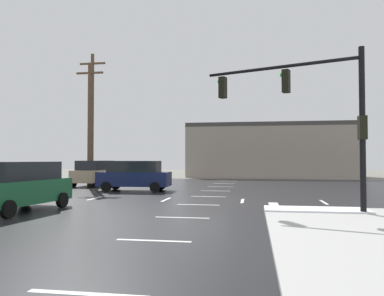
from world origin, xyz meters
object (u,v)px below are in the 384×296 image
(utility_pole_far, at_px, (89,122))
(utility_pole_distant, at_px, (92,117))
(suv_tan, at_px, (95,172))
(suv_green, at_px, (18,185))
(suv_navy, at_px, (134,175))
(traffic_signal_mast, at_px, (313,104))

(utility_pole_far, bearing_deg, utility_pole_distant, 106.75)
(suv_tan, relative_size, utility_pole_far, 0.50)
(suv_green, bearing_deg, suv_tan, 18.47)
(suv_navy, bearing_deg, utility_pole_distant, -45.00)
(suv_tan, xyz_separation_m, suv_navy, (4.76, -4.48, 0.00))
(suv_tan, bearing_deg, suv_green, -164.65)
(suv_green, bearing_deg, utility_pole_distant, 19.83)
(traffic_signal_mast, xyz_separation_m, suv_tan, (-15.13, 13.63, -3.28))
(suv_tan, xyz_separation_m, suv_green, (3.22, -15.10, 0.00))
(traffic_signal_mast, xyz_separation_m, utility_pole_distant, (-15.59, 13.99, 1.32))
(suv_navy, height_order, utility_pole_distant, utility_pole_distant)
(suv_green, bearing_deg, traffic_signal_mast, -76.53)
(suv_tan, bearing_deg, traffic_signal_mast, -128.70)
(traffic_signal_mast, relative_size, suv_navy, 1.28)
(traffic_signal_mast, distance_m, utility_pole_distant, 20.99)
(suv_navy, height_order, utility_pole_far, utility_pole_far)
(suv_tan, height_order, utility_pole_distant, utility_pole_distant)
(suv_tan, height_order, suv_navy, same)
(utility_pole_far, xyz_separation_m, utility_pole_distant, (-0.46, 1.54, 0.58))
(suv_tan, height_order, suv_green, same)
(utility_pole_distant, bearing_deg, traffic_signal_mast, -41.91)
(utility_pole_distant, bearing_deg, utility_pole_far, -73.25)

